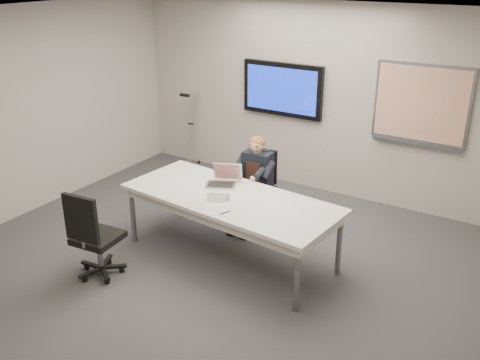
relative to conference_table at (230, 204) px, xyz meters
The scene contains 14 objects.
floor 0.90m from the conference_table, 100.09° to the right, with size 6.00×6.00×0.02m, color #39393B.
ceiling 2.18m from the conference_table, 100.09° to the right, with size 6.00×6.00×0.02m, color silver.
wall_back 2.54m from the conference_table, 92.36° to the left, with size 6.00×0.02×2.80m, color #ABA49B.
wall_left 3.23m from the conference_table, 169.69° to the right, with size 0.02×6.00×2.80m, color #ABA49B.
conference_table is the anchor object (origin of this frame).
tv_display 2.58m from the conference_table, 104.15° to the left, with size 1.30×0.09×0.80m.
whiteboard 2.93m from the conference_table, 58.93° to the left, with size 1.25×0.08×1.10m.
office_chair_far 1.12m from the conference_table, 101.07° to the left, with size 0.55×0.55×0.97m.
office_chair_near 1.59m from the conference_table, 131.94° to the right, with size 0.55×0.55×1.06m.
seated_person 0.84m from the conference_table, 103.48° to the left, with size 0.39×0.67×1.22m.
crutch 3.09m from the conference_table, 134.84° to the left, with size 0.18×0.41×1.34m, color #A6A9AD, non-canonical shape.
laptop 0.41m from the conference_table, 134.79° to the left, with size 0.42×0.45×0.25m.
name_tent 0.23m from the conference_table, 106.72° to the right, with size 0.23×0.07×0.09m, color white, non-canonical shape.
pen 0.45m from the conference_table, 64.38° to the right, with size 0.01×0.01×0.13m, color black.
Camera 1 is at (3.16, -4.13, 3.33)m, focal length 40.00 mm.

